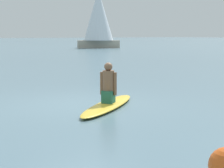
{
  "coord_description": "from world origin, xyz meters",
  "views": [
    {
      "loc": [
        -8.51,
        5.14,
        1.78
      ],
      "look_at": [
        -1.15,
        -0.13,
        0.63
      ],
      "focal_mm": 62.33,
      "sensor_mm": 36.0,
      "label": 1
    }
  ],
  "objects": [
    {
      "name": "person_paddler",
      "position": [
        -0.8,
        -0.27,
        0.57
      ],
      "size": [
        0.41,
        0.42,
        0.99
      ],
      "rotation": [
        0.0,
        0.0,
        2.2
      ],
      "color": "#26664C",
      "rests_on": "surfboard"
    },
    {
      "name": "sailboat_far_left",
      "position": [
        35.69,
        -24.26,
        4.11
      ],
      "size": [
        5.52,
        5.69,
        8.76
      ],
      "rotation": [
        0.0,
        0.0,
        -2.15
      ],
      "color": "#B2A893",
      "rests_on": "ground"
    },
    {
      "name": "ground_plane",
      "position": [
        0.0,
        0.0,
        0.0
      ],
      "size": [
        400.0,
        400.0,
        0.0
      ],
      "primitive_type": "plane",
      "color": "slate"
    },
    {
      "name": "surfboard",
      "position": [
        -0.8,
        -0.27,
        0.06
      ],
      "size": [
        2.43,
        3.02,
        0.12
      ],
      "primitive_type": "ellipsoid",
      "rotation": [
        0.0,
        0.0,
        2.2
      ],
      "color": "gold",
      "rests_on": "ground"
    }
  ]
}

